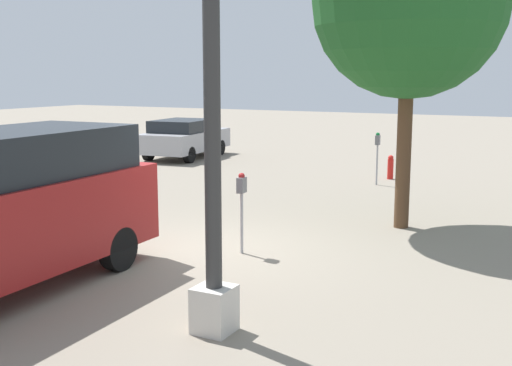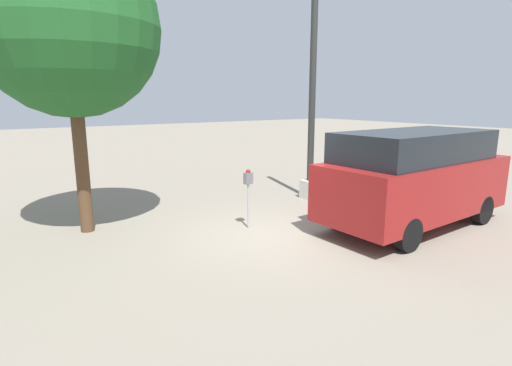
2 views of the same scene
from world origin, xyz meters
TOP-DOWN VIEW (x-y plane):
  - ground_plane at (0.00, 0.00)m, footprint 80.00×80.00m
  - parking_meter_near at (-0.14, 0.59)m, footprint 0.21×0.13m
  - parking_meter_far at (-7.85, 0.58)m, footprint 0.21×0.13m
  - lamp_post at (2.96, 1.93)m, footprint 0.44×0.44m
  - car_distant at (-10.30, -7.38)m, footprint 4.11×2.22m
  - street_tree at (-3.26, 2.49)m, footprint 3.69×3.69m
  - fire_hydrant at (-9.00, 0.63)m, footprint 0.17×0.17m

SIDE VIEW (x-z plane):
  - ground_plane at x=0.00m, z-range 0.00..0.00m
  - fire_hydrant at x=-9.00m, z-range 0.00..0.70m
  - car_distant at x=-10.30m, z-range 0.04..1.43m
  - parking_meter_near at x=-0.14m, z-range 0.33..1.71m
  - parking_meter_far at x=-7.85m, z-range 0.34..1.79m
  - lamp_post at x=2.96m, z-range -0.77..5.29m
  - street_tree at x=-3.26m, z-range 1.25..7.46m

